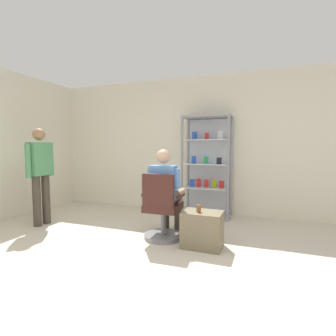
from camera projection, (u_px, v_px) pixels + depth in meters
ground_plane at (108, 279)px, 2.65m from camera, size 7.20×7.20×0.00m
back_wall at (191, 145)px, 5.33m from camera, size 6.00×0.10×2.70m
display_cabinet_main at (207, 166)px, 5.00m from camera, size 0.90×0.45×1.90m
office_chair at (162, 212)px, 3.74m from camera, size 0.57×0.56×0.96m
seated_shopkeeper at (166, 189)px, 3.87m from camera, size 0.50×0.58×1.29m
storage_crate at (202, 229)px, 3.47m from camera, size 0.51×0.38×0.48m
tea_glass at (199, 208)px, 3.42m from camera, size 0.06×0.06×0.10m
standing_customer at (40, 170)px, 4.40m from camera, size 0.25×0.52×1.63m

